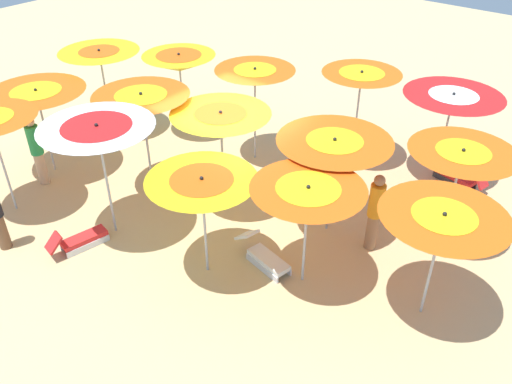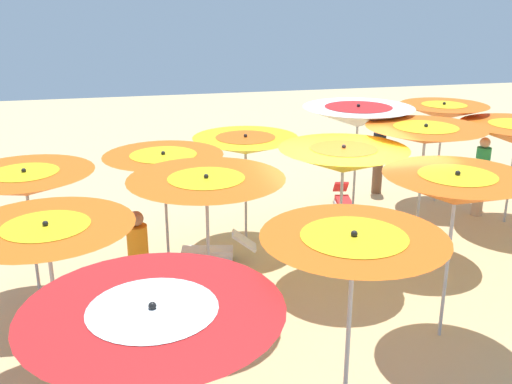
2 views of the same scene
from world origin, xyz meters
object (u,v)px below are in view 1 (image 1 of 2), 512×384
Objects in this scene: beach_umbrella_14 at (452,103)px; beachgoer_1 at (375,211)px; lounger_1 at (459,177)px; beach_umbrella_4 at (442,225)px; lounger_2 at (265,256)px; beach_umbrella_6 at (142,101)px; beach_umbrella_11 at (179,63)px; beach_umbrella_7 at (221,122)px; beach_umbrella_5 at (38,99)px; beach_umbrella_2 at (202,187)px; beach_umbrella_1 at (98,135)px; beach_ball at (326,130)px; beach_umbrella_3 at (308,196)px; lounger_0 at (80,240)px; beach_umbrella_13 at (361,80)px; beach_umbrella_10 at (100,58)px; beach_umbrella_12 at (255,77)px; beach_umbrella_9 at (461,160)px; beach_umbrella_8 at (334,148)px; beachgoer_2 at (37,149)px.

beachgoer_1 is at bearing -178.77° from beach_umbrella_14.
beach_umbrella_4 is at bearing 117.04° from lounger_1.
beach_umbrella_6 is at bearing -175.13° from lounger_2.
beach_umbrella_7 is at bearing -120.89° from beach_umbrella_11.
beach_umbrella_6 is (0.98, -2.59, 0.34)m from beach_umbrella_5.
beach_umbrella_11 is (3.82, 4.51, 0.11)m from beach_umbrella_2.
beach_umbrella_1 reaches higher than lounger_2.
beach_umbrella_6 reaches higher than beach_umbrella_11.
beachgoer_1 is (1.34, -5.12, -1.35)m from beach_umbrella_6.
beach_ball is at bearing 11.23° from lounger_1.
beach_umbrella_3 is 1.53× the size of lounger_2.
beach_umbrella_2 is (0.35, -2.37, -0.38)m from beach_umbrella_1.
beach_umbrella_3 is 1.70× the size of lounger_0.
lounger_1 is at bearing 81.80° from lounger_2.
beach_umbrella_11 reaches higher than lounger_1.
beach_umbrella_13 is at bearing 43.65° from beach_umbrella_4.
beach_umbrella_11 is (4.17, 2.14, -0.27)m from beach_umbrella_1.
beach_umbrella_10 is 4.37m from beach_umbrella_12.
lounger_1 is at bearing -92.19° from beach_ball.
lounger_2 is 4.87× the size of beach_ball.
beach_umbrella_3 is 0.99× the size of beach_umbrella_4.
beach_umbrella_13 is (2.94, -6.17, 0.03)m from beach_umbrella_10.
beach_umbrella_12 is at bearing 143.19° from lounger_2.
beach_umbrella_12 is at bearing 20.60° from beach_umbrella_7.
beach_ball is (5.91, -4.34, -1.78)m from beach_umbrella_5.
beach_umbrella_9 is 7.48× the size of beach_ball.
beach_umbrella_6 reaches higher than beach_umbrella_10.
beach_umbrella_4 reaches higher than lounger_2.
beach_umbrella_13 is 7.35m from lounger_0.
beach_umbrella_8 reaches higher than lounger_2.
lounger_1 is 0.76× the size of beachgoer_2.
lounger_2 is 0.81× the size of beachgoer_1.
lounger_0 is at bearing 157.58° from beach_umbrella_7.
lounger_0 is at bearing 67.95° from lounger_1.
lounger_1 is at bearing 13.46° from beach_umbrella_9.
beach_umbrella_1 reaches higher than beach_umbrella_6.
beach_umbrella_2 is at bearing -112.36° from beach_umbrella_10.
beach_umbrella_12 reaches higher than beach_umbrella_3.
beach_umbrella_12 reaches higher than beach_umbrella_7.
beach_umbrella_7 is (1.87, 1.24, 0.15)m from beach_umbrella_2.
beach_umbrella_9 is at bearing 13.78° from beach_umbrella_4.
beach_umbrella_12 is 4.56m from beachgoer_1.
lounger_2 is (-0.44, -3.77, -2.06)m from beach_umbrella_6.
beach_umbrella_13 is 2.49m from beach_ball.
beach_umbrella_14 reaches higher than lounger_0.
beach_umbrella_1 is 4.32m from beach_umbrella_12.
beach_umbrella_5 is 3.83m from lounger_0.
beach_umbrella_4 is 0.88× the size of beach_umbrella_6.
beach_umbrella_1 reaches higher than beach_umbrella_14.
beach_umbrella_1 is 4.77m from beach_umbrella_10.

